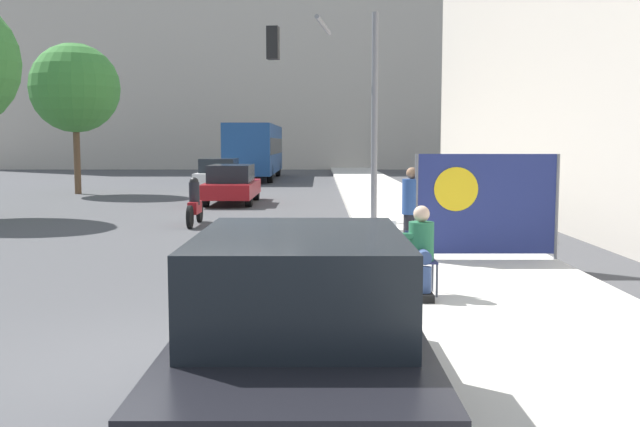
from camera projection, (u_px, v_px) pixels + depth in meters
ground_plane at (166, 370)px, 6.94m from camera, size 160.00×160.00×0.00m
sidewalk_curb at (399, 212)px, 21.87m from camera, size 3.30×90.00×0.17m
building_backdrop_far at (278, 39)px, 63.80m from camera, size 52.00×12.00×22.98m
seated_protester at (418, 248)px, 9.50m from camera, size 0.92×0.77×1.20m
jogger_on_sidewalk at (409, 212)px, 12.57m from camera, size 0.34×0.34×1.61m
protest_banner at (482, 204)px, 12.43m from camera, size 2.52×0.06×1.85m
traffic_light_pole at (332, 82)px, 18.33m from camera, size 2.87×2.63×5.33m
parked_car_curbside at (298, 332)px, 5.49m from camera, size 1.76×4.17×1.54m
car_on_road_nearest at (229, 184)px, 25.93m from camera, size 1.72×4.60×1.42m
car_on_road_midblock at (217, 174)px, 33.74m from camera, size 1.86×4.37×1.47m
city_bus_on_road at (253, 148)px, 43.02m from camera, size 2.57×11.97×3.26m
motorcycle_on_road at (192, 205)px, 19.06m from camera, size 0.28×2.09×1.29m
street_tree_midblock at (71, 88)px, 30.41m from camera, size 3.80×3.80×6.45m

